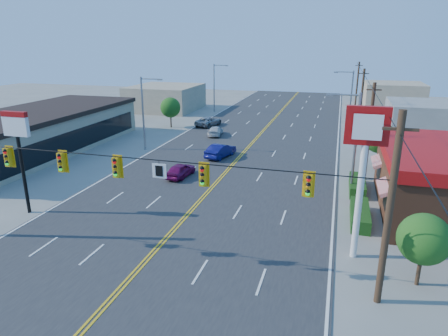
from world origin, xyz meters
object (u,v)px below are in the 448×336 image
(car_white, at_px, (215,131))
(car_magenta, at_px, (181,171))
(signal_span, at_px, (136,179))
(kfc_pylon, at_px, (364,153))
(car_silver, at_px, (209,122))
(car_blue, at_px, (221,151))
(pizza_hut_sign, at_px, (18,141))

(car_white, bearing_deg, car_magenta, 88.34)
(signal_span, relative_size, car_white, 6.14)
(kfc_pylon, distance_m, car_silver, 37.80)
(signal_span, distance_m, car_white, 31.44)
(car_magenta, height_order, car_blue, car_blue)
(car_blue, bearing_deg, car_magenta, 90.64)
(kfc_pylon, height_order, car_white, kfc_pylon)
(car_blue, distance_m, car_silver, 16.24)
(car_white, xyz_separation_m, car_silver, (-2.71, 5.47, 0.08))
(car_silver, bearing_deg, kfc_pylon, 135.07)
(car_white, distance_m, car_silver, 6.10)
(pizza_hut_sign, relative_size, car_white, 1.73)
(kfc_pylon, bearing_deg, pizza_hut_sign, 180.00)
(kfc_pylon, xyz_separation_m, car_blue, (-12.90, 17.16, -5.34))
(kfc_pylon, distance_m, car_white, 31.81)
(signal_span, height_order, car_magenta, signal_span)
(car_magenta, bearing_deg, car_silver, -72.10)
(pizza_hut_sign, bearing_deg, car_blue, 62.06)
(kfc_pylon, xyz_separation_m, car_silver, (-19.14, 32.15, -5.39))
(pizza_hut_sign, relative_size, car_blue, 1.61)
(car_magenta, height_order, car_white, car_magenta)
(signal_span, relative_size, pizza_hut_sign, 3.55)
(kfc_pylon, height_order, pizza_hut_sign, kfc_pylon)
(car_silver, bearing_deg, signal_span, 116.81)
(pizza_hut_sign, bearing_deg, kfc_pylon, 0.00)
(signal_span, bearing_deg, pizza_hut_sign, 159.81)
(kfc_pylon, bearing_deg, car_blue, 126.95)
(pizza_hut_sign, xyz_separation_m, car_blue, (9.10, 17.16, -4.48))
(pizza_hut_sign, distance_m, car_blue, 19.93)
(signal_span, height_order, car_silver, signal_span)
(car_magenta, xyz_separation_m, car_white, (-1.89, 16.59, -0.05))
(signal_span, bearing_deg, car_silver, 102.50)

